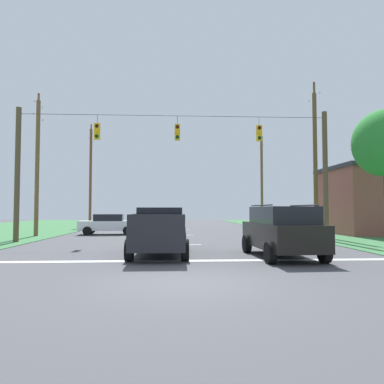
{
  "coord_description": "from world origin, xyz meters",
  "views": [
    {
      "loc": [
        -0.25,
        -9.33,
        1.87
      ],
      "look_at": [
        0.9,
        12.52,
        2.93
      ],
      "focal_mm": 33.8,
      "sensor_mm": 36.0,
      "label": 1
    }
  ],
  "objects_px": {
    "suv_black": "(282,230)",
    "utility_pole_mid_right": "(315,161)",
    "distant_car_crossing_white": "(109,224)",
    "utility_pole_mid_left": "(37,164)",
    "utility_pole_far_left": "(91,175)",
    "utility_pole_far_right": "(262,178)",
    "pickup_truck": "(160,231)",
    "overhead_signal_span": "(175,169)"
  },
  "relations": [
    {
      "from": "overhead_signal_span",
      "to": "pickup_truck",
      "type": "bearing_deg",
      "value": -96.33
    },
    {
      "from": "suv_black",
      "to": "utility_pole_mid_left",
      "type": "height_order",
      "value": "utility_pole_mid_left"
    },
    {
      "from": "pickup_truck",
      "to": "utility_pole_mid_left",
      "type": "bearing_deg",
      "value": 129.92
    },
    {
      "from": "overhead_signal_span",
      "to": "suv_black",
      "type": "xyz_separation_m",
      "value": [
        4.12,
        -7.21,
        -3.22
      ]
    },
    {
      "from": "suv_black",
      "to": "distant_car_crossing_white",
      "type": "relative_size",
      "value": 1.11
    },
    {
      "from": "distant_car_crossing_white",
      "to": "utility_pole_far_left",
      "type": "relative_size",
      "value": 0.38
    },
    {
      "from": "utility_pole_mid_right",
      "to": "overhead_signal_span",
      "type": "bearing_deg",
      "value": -161.33
    },
    {
      "from": "distant_car_crossing_white",
      "to": "overhead_signal_span",
      "type": "bearing_deg",
      "value": -51.66
    },
    {
      "from": "overhead_signal_span",
      "to": "suv_black",
      "type": "bearing_deg",
      "value": -60.29
    },
    {
      "from": "distant_car_crossing_white",
      "to": "utility_pole_far_left",
      "type": "height_order",
      "value": "utility_pole_far_left"
    },
    {
      "from": "utility_pole_far_right",
      "to": "utility_pole_far_left",
      "type": "xyz_separation_m",
      "value": [
        -19.06,
        1.24,
        0.44
      ]
    },
    {
      "from": "pickup_truck",
      "to": "utility_pole_mid_left",
      "type": "relative_size",
      "value": 0.54
    },
    {
      "from": "utility_pole_far_right",
      "to": "overhead_signal_span",
      "type": "bearing_deg",
      "value": -117.94
    },
    {
      "from": "overhead_signal_span",
      "to": "distant_car_crossing_white",
      "type": "bearing_deg",
      "value": 128.34
    },
    {
      "from": "pickup_truck",
      "to": "distant_car_crossing_white",
      "type": "distance_m",
      "value": 13.08
    },
    {
      "from": "overhead_signal_span",
      "to": "distant_car_crossing_white",
      "type": "height_order",
      "value": "overhead_signal_span"
    },
    {
      "from": "utility_pole_mid_right",
      "to": "utility_pole_far_left",
      "type": "bearing_deg",
      "value": 139.6
    },
    {
      "from": "suv_black",
      "to": "utility_pole_mid_right",
      "type": "distance_m",
      "value": 12.62
    },
    {
      "from": "distant_car_crossing_white",
      "to": "utility_pole_mid_right",
      "type": "height_order",
      "value": "utility_pole_mid_right"
    },
    {
      "from": "pickup_truck",
      "to": "utility_pole_far_left",
      "type": "xyz_separation_m",
      "value": [
        -8.68,
        25.68,
        4.78
      ]
    },
    {
      "from": "utility_pole_mid_right",
      "to": "utility_pole_mid_left",
      "type": "distance_m",
      "value": 19.48
    },
    {
      "from": "suv_black",
      "to": "distant_car_crossing_white",
      "type": "xyz_separation_m",
      "value": [
        -9.05,
        13.46,
        -0.27
      ]
    },
    {
      "from": "pickup_truck",
      "to": "utility_pole_far_right",
      "type": "height_order",
      "value": "utility_pole_far_right"
    },
    {
      "from": "distant_car_crossing_white",
      "to": "utility_pole_mid_left",
      "type": "bearing_deg",
      "value": -161.36
    },
    {
      "from": "utility_pole_mid_right",
      "to": "distant_car_crossing_white",
      "type": "bearing_deg",
      "value": 168.64
    },
    {
      "from": "overhead_signal_span",
      "to": "distant_car_crossing_white",
      "type": "relative_size",
      "value": 4.17
    },
    {
      "from": "suv_black",
      "to": "pickup_truck",
      "type": "bearing_deg",
      "value": 167.26
    },
    {
      "from": "utility_pole_mid_left",
      "to": "utility_pole_mid_right",
      "type": "bearing_deg",
      "value": -3.96
    },
    {
      "from": "utility_pole_mid_left",
      "to": "utility_pole_far_left",
      "type": "bearing_deg",
      "value": 88.73
    },
    {
      "from": "utility_pole_mid_left",
      "to": "suv_black",
      "type": "bearing_deg",
      "value": -40.65
    },
    {
      "from": "overhead_signal_span",
      "to": "utility_pole_far_right",
      "type": "relative_size",
      "value": 1.74
    },
    {
      "from": "overhead_signal_span",
      "to": "utility_pole_far_left",
      "type": "height_order",
      "value": "utility_pole_far_left"
    },
    {
      "from": "utility_pole_mid_right",
      "to": "utility_pole_far_left",
      "type": "xyz_separation_m",
      "value": [
        -19.1,
        16.26,
        0.55
      ]
    },
    {
      "from": "utility_pole_mid_left",
      "to": "utility_pole_far_left",
      "type": "xyz_separation_m",
      "value": [
        0.33,
        14.91,
        0.66
      ]
    },
    {
      "from": "suv_black",
      "to": "utility_pole_mid_right",
      "type": "height_order",
      "value": "utility_pole_mid_right"
    },
    {
      "from": "distant_car_crossing_white",
      "to": "utility_pole_mid_right",
      "type": "distance_m",
      "value": 15.61
    },
    {
      "from": "suv_black",
      "to": "utility_pole_far_left",
      "type": "xyz_separation_m",
      "value": [
        -13.47,
        26.76,
        4.69
      ]
    },
    {
      "from": "utility_pole_mid_right",
      "to": "suv_black",
      "type": "bearing_deg",
      "value": -118.18
    },
    {
      "from": "utility_pole_mid_right",
      "to": "utility_pole_mid_left",
      "type": "height_order",
      "value": "utility_pole_mid_right"
    },
    {
      "from": "distant_car_crossing_white",
      "to": "utility_pole_far_left",
      "type": "xyz_separation_m",
      "value": [
        -4.42,
        13.31,
        4.96
      ]
    },
    {
      "from": "utility_pole_far_right",
      "to": "utility_pole_mid_left",
      "type": "distance_m",
      "value": 23.73
    },
    {
      "from": "distant_car_crossing_white",
      "to": "utility_pole_mid_left",
      "type": "distance_m",
      "value": 6.61
    }
  ]
}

